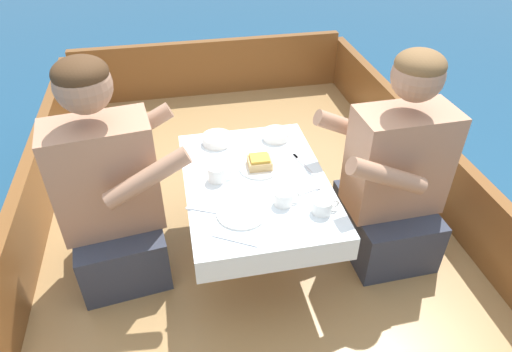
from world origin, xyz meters
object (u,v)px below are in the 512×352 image
(person_starboard, at_px, (393,181))
(coffee_cup_port, at_px, (284,197))
(sandwich, at_px, (260,162))
(coffee_cup_starboard, at_px, (322,206))
(coffee_cup_center, at_px, (217,173))
(person_port, at_px, (111,195))

(person_starboard, relative_size, coffee_cup_port, 9.64)
(sandwich, xyz_separation_m, coffee_cup_starboard, (0.17, -0.32, -0.00))
(person_starboard, xyz_separation_m, coffee_cup_port, (-0.52, -0.11, 0.08))
(person_starboard, xyz_separation_m, sandwich, (-0.56, 0.14, 0.09))
(sandwich, bearing_deg, coffee_cup_center, -166.08)
(coffee_cup_port, xyz_separation_m, coffee_cup_starboard, (0.13, -0.07, -0.00))
(coffee_cup_port, distance_m, coffee_cup_center, 0.31)
(sandwich, bearing_deg, person_starboard, -13.62)
(person_starboard, distance_m, coffee_cup_center, 0.76)
(person_starboard, bearing_deg, coffee_cup_starboard, 24.30)
(coffee_cup_starboard, bearing_deg, sandwich, 118.12)
(coffee_cup_starboard, xyz_separation_m, coffee_cup_center, (-0.36, 0.28, 0.01))
(person_starboard, relative_size, sandwich, 9.68)
(sandwich, relative_size, coffee_cup_center, 0.99)
(coffee_cup_center, bearing_deg, person_port, 175.48)
(coffee_cup_port, bearing_deg, coffee_cup_starboard, -29.72)
(sandwich, bearing_deg, coffee_cup_port, -80.40)
(coffee_cup_port, relative_size, coffee_cup_starboard, 0.96)
(sandwich, bearing_deg, person_port, -178.88)
(person_starboard, bearing_deg, person_port, -7.54)
(person_port, xyz_separation_m, sandwich, (0.62, 0.01, 0.07))
(person_starboard, relative_size, coffee_cup_center, 9.58)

